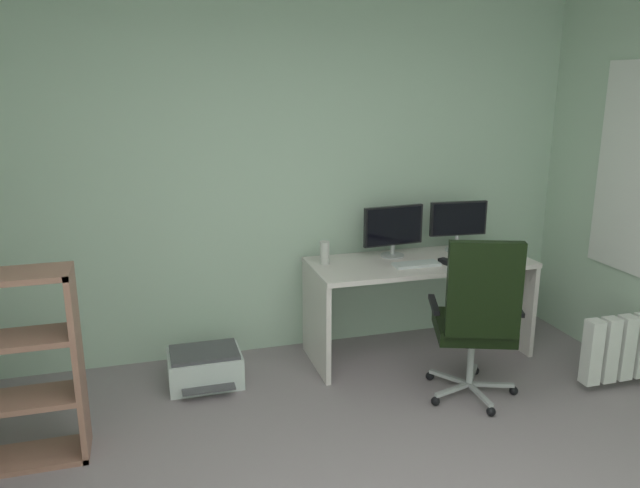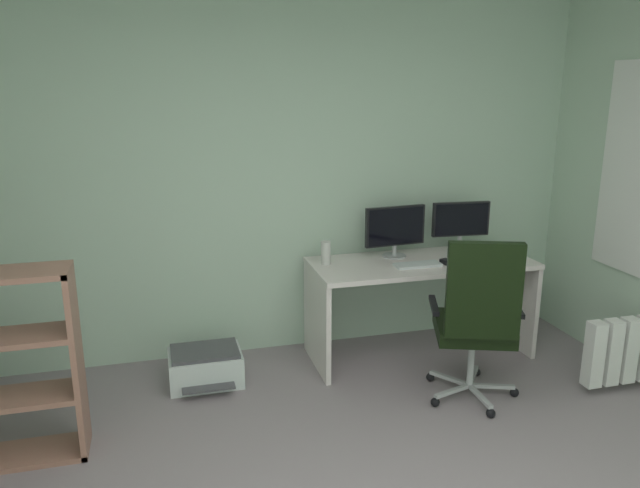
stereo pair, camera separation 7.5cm
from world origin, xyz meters
name	(u,v)px [view 2 (the right image)]	position (x,y,z in m)	size (l,w,h in m)	color
wall_back	(275,176)	(0.00, 2.80, 1.36)	(4.76, 0.10, 2.72)	silver
desk	(420,285)	(1.01, 2.34, 0.56)	(1.66, 0.67, 0.75)	white
monitor_main	(395,228)	(0.86, 2.50, 0.98)	(0.48, 0.18, 0.39)	#B2B5B7
monitor_secondary	(461,222)	(1.40, 2.50, 0.99)	(0.46, 0.18, 0.40)	#B2B5B7
keyboard	(418,265)	(0.93, 2.22, 0.76)	(0.34, 0.13, 0.02)	silver
computer_mouse	(447,262)	(1.15, 2.20, 0.77)	(0.06, 0.10, 0.03)	black
desktop_speaker	(326,253)	(0.30, 2.45, 0.84)	(0.07, 0.07, 0.17)	silver
office_chair	(477,317)	(1.04, 1.54, 0.61)	(0.64, 0.66, 1.13)	#B7BABC
printer	(206,367)	(-0.62, 2.28, 0.12)	(0.50, 0.45, 0.25)	silver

